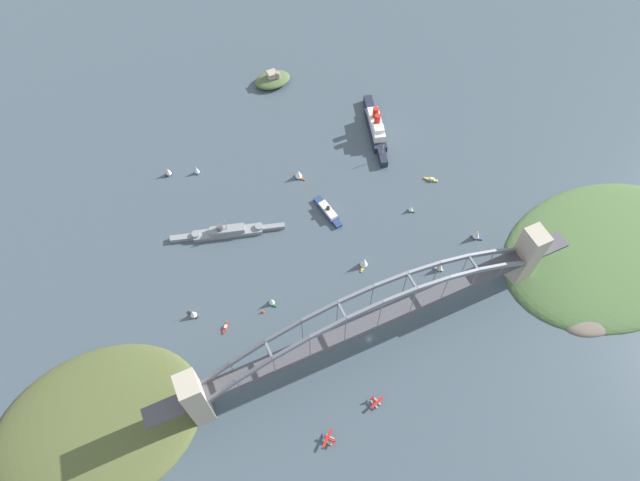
{
  "coord_description": "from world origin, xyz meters",
  "views": [
    {
      "loc": [
        -87.82,
        -113.56,
        345.42
      ],
      "look_at": [
        0.0,
        79.08,
        8.0
      ],
      "focal_mm": 30.97,
      "sensor_mm": 36.0,
      "label": 1
    }
  ],
  "objects_px": {
    "small_boat_3": "(477,234)",
    "small_boat_7": "(193,313)",
    "small_boat_2": "(197,170)",
    "small_boat_9": "(364,262)",
    "naval_cruiser": "(227,232)",
    "fort_island_mid_harbor": "(273,79)",
    "seaplane_taxiing_near_bridge": "(376,402)",
    "small_boat_8": "(225,327)",
    "small_boat_1": "(168,172)",
    "small_boat_4": "(299,174)",
    "small_boat_5": "(440,266)",
    "channel_marker_buoy": "(263,312)",
    "ocean_liner": "(376,127)",
    "small_boat_10": "(272,301)",
    "small_boat_0": "(431,179)",
    "harbor_arch_bridge": "(373,320)",
    "seaplane_second_in_formation": "(329,439)",
    "harbor_ferry_steamer": "(328,211)",
    "small_boat_6": "(411,209)"
  },
  "relations": [
    {
      "from": "ocean_liner",
      "to": "small_boat_10",
      "type": "xyz_separation_m",
      "value": [
        -138.59,
        -112.07,
        -2.71
      ]
    },
    {
      "from": "seaplane_second_in_formation",
      "to": "small_boat_4",
      "type": "distance_m",
      "value": 202.86
    },
    {
      "from": "small_boat_5",
      "to": "channel_marker_buoy",
      "type": "height_order",
      "value": "small_boat_5"
    },
    {
      "from": "channel_marker_buoy",
      "to": "small_boat_2",
      "type": "bearing_deg",
      "value": 91.34
    },
    {
      "from": "fort_island_mid_harbor",
      "to": "harbor_ferry_steamer",
      "type": "bearing_deg",
      "value": -95.77
    },
    {
      "from": "naval_cruiser",
      "to": "fort_island_mid_harbor",
      "type": "height_order",
      "value": "naval_cruiser"
    },
    {
      "from": "small_boat_4",
      "to": "small_boat_2",
      "type": "bearing_deg",
      "value": 152.24
    },
    {
      "from": "fort_island_mid_harbor",
      "to": "small_boat_6",
      "type": "bearing_deg",
      "value": -76.04
    },
    {
      "from": "seaplane_taxiing_near_bridge",
      "to": "small_boat_0",
      "type": "distance_m",
      "value": 184.6
    },
    {
      "from": "naval_cruiser",
      "to": "small_boat_7",
      "type": "height_order",
      "value": "naval_cruiser"
    },
    {
      "from": "small_boat_3",
      "to": "naval_cruiser",
      "type": "bearing_deg",
      "value": 154.48
    },
    {
      "from": "seaplane_taxiing_near_bridge",
      "to": "small_boat_8",
      "type": "height_order",
      "value": "seaplane_taxiing_near_bridge"
    },
    {
      "from": "small_boat_2",
      "to": "small_boat_3",
      "type": "bearing_deg",
      "value": -40.58
    },
    {
      "from": "small_boat_1",
      "to": "small_boat_2",
      "type": "relative_size",
      "value": 1.07
    },
    {
      "from": "seaplane_second_in_formation",
      "to": "small_boat_8",
      "type": "distance_m",
      "value": 100.07
    },
    {
      "from": "seaplane_taxiing_near_bridge",
      "to": "small_boat_5",
      "type": "distance_m",
      "value": 108.08
    },
    {
      "from": "small_boat_1",
      "to": "small_boat_10",
      "type": "distance_m",
      "value": 143.53
    },
    {
      "from": "small_boat_8",
      "to": "small_boat_10",
      "type": "height_order",
      "value": "small_boat_10"
    },
    {
      "from": "naval_cruiser",
      "to": "small_boat_4",
      "type": "height_order",
      "value": "naval_cruiser"
    },
    {
      "from": "harbor_ferry_steamer",
      "to": "fort_island_mid_harbor",
      "type": "distance_m",
      "value": 150.88
    },
    {
      "from": "naval_cruiser",
      "to": "seaplane_second_in_formation",
      "type": "bearing_deg",
      "value": -87.86
    },
    {
      "from": "small_boat_2",
      "to": "small_boat_4",
      "type": "relative_size",
      "value": 0.81
    },
    {
      "from": "small_boat_3",
      "to": "small_boat_4",
      "type": "xyz_separation_m",
      "value": [
        -96.81,
        106.74,
        -0.62
      ]
    },
    {
      "from": "small_boat_4",
      "to": "small_boat_7",
      "type": "distance_m",
      "value": 138.54
    },
    {
      "from": "small_boat_3",
      "to": "small_boat_7",
      "type": "xyz_separation_m",
      "value": [
        -209.48,
        26.12,
        -1.26
      ]
    },
    {
      "from": "small_boat_10",
      "to": "channel_marker_buoy",
      "type": "bearing_deg",
      "value": -156.29
    },
    {
      "from": "naval_cruiser",
      "to": "small_boat_2",
      "type": "xyz_separation_m",
      "value": [
        -2.32,
        65.16,
        0.54
      ]
    },
    {
      "from": "small_boat_0",
      "to": "small_boat_2",
      "type": "relative_size",
      "value": 1.2
    },
    {
      "from": "small_boat_3",
      "to": "small_boat_4",
      "type": "relative_size",
      "value": 1.11
    },
    {
      "from": "ocean_liner",
      "to": "small_boat_9",
      "type": "height_order",
      "value": "ocean_liner"
    },
    {
      "from": "small_boat_5",
      "to": "small_boat_7",
      "type": "relative_size",
      "value": 1.17
    },
    {
      "from": "small_boat_9",
      "to": "channel_marker_buoy",
      "type": "xyz_separation_m",
      "value": [
        -79.44,
        -4.43,
        -3.57
      ]
    },
    {
      "from": "small_boat_2",
      "to": "seaplane_taxiing_near_bridge",
      "type": "bearing_deg",
      "value": -78.66
    },
    {
      "from": "harbor_arch_bridge",
      "to": "small_boat_5",
      "type": "xyz_separation_m",
      "value": [
        69.5,
        26.05,
        -25.57
      ]
    },
    {
      "from": "seaplane_second_in_formation",
      "to": "small_boat_8",
      "type": "height_order",
      "value": "seaplane_second_in_formation"
    },
    {
      "from": "small_boat_7",
      "to": "channel_marker_buoy",
      "type": "bearing_deg",
      "value": -21.51
    },
    {
      "from": "harbor_ferry_steamer",
      "to": "small_boat_10",
      "type": "bearing_deg",
      "value": -141.55
    },
    {
      "from": "small_boat_5",
      "to": "channel_marker_buoy",
      "type": "relative_size",
      "value": 3.4
    },
    {
      "from": "naval_cruiser",
      "to": "small_boat_9",
      "type": "height_order",
      "value": "naval_cruiser"
    },
    {
      "from": "harbor_ferry_steamer",
      "to": "small_boat_6",
      "type": "relative_size",
      "value": 5.63
    },
    {
      "from": "small_boat_2",
      "to": "small_boat_9",
      "type": "relative_size",
      "value": 0.75
    },
    {
      "from": "ocean_liner",
      "to": "small_boat_4",
      "type": "bearing_deg",
      "value": -167.09
    },
    {
      "from": "harbor_arch_bridge",
      "to": "seaplane_second_in_formation",
      "type": "distance_m",
      "value": 75.99
    },
    {
      "from": "naval_cruiser",
      "to": "seaplane_second_in_formation",
      "type": "relative_size",
      "value": 8.36
    },
    {
      "from": "small_boat_7",
      "to": "small_boat_8",
      "type": "height_order",
      "value": "small_boat_7"
    },
    {
      "from": "small_boat_5",
      "to": "channel_marker_buoy",
      "type": "bearing_deg",
      "value": 170.64
    },
    {
      "from": "seaplane_taxiing_near_bridge",
      "to": "small_boat_8",
      "type": "bearing_deg",
      "value": 128.25
    },
    {
      "from": "small_boat_0",
      "to": "small_boat_5",
      "type": "xyz_separation_m",
      "value": [
        -36.53,
        -72.44,
        3.44
      ]
    },
    {
      "from": "small_boat_10",
      "to": "small_boat_9",
      "type": "bearing_deg",
      "value": 0.65
    },
    {
      "from": "seaplane_second_in_formation",
      "to": "small_boat_9",
      "type": "height_order",
      "value": "small_boat_9"
    }
  ]
}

